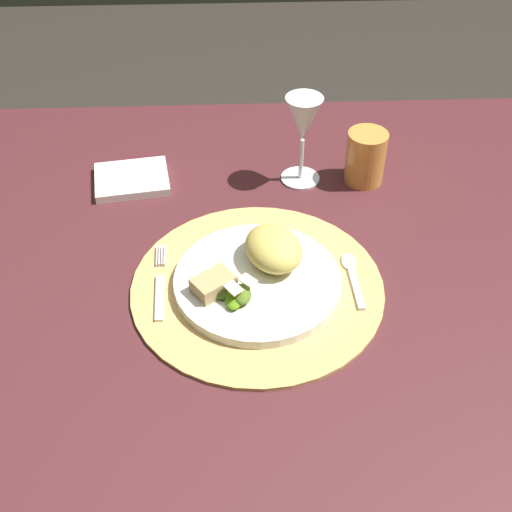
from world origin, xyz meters
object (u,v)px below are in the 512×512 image
at_px(dining_table, 300,317).
at_px(spoon, 351,271).
at_px(dinner_plate, 257,281).
at_px(napkin, 132,179).
at_px(wine_glass, 303,123).
at_px(fork, 160,285).
at_px(amber_tumbler, 366,157).

bearing_deg(dining_table, spoon, -35.39).
xyz_separation_m(dinner_plate, spoon, (0.15, 0.02, -0.01)).
relative_size(napkin, wine_glass, 0.79).
relative_size(fork, napkin, 1.23).
relative_size(dinner_plate, napkin, 1.92).
bearing_deg(dinner_plate, spoon, 8.50).
bearing_deg(wine_glass, napkin, 179.69).
height_order(spoon, napkin, napkin).
height_order(spoon, wine_glass, wine_glass).
height_order(wine_glass, amber_tumbler, wine_glass).
distance_m(dining_table, wine_glass, 0.33).
bearing_deg(dining_table, napkin, 144.43).
distance_m(spoon, napkin, 0.44).
bearing_deg(amber_tumbler, fork, -142.62).
bearing_deg(dinner_plate, fork, 178.79).
bearing_deg(dinner_plate, amber_tumbler, 52.99).
xyz_separation_m(dining_table, dinner_plate, (-0.08, -0.07, 0.16)).
relative_size(spoon, amber_tumbler, 1.26).
relative_size(fork, spoon, 1.31).
height_order(dinner_plate, napkin, dinner_plate).
bearing_deg(spoon, fork, -176.35).
relative_size(dining_table, fork, 9.25).
bearing_deg(fork, dinner_plate, -1.21).
relative_size(dinner_plate, fork, 1.57).
distance_m(dinner_plate, spoon, 0.15).
height_order(napkin, wine_glass, wine_glass).
xyz_separation_m(dinner_plate, fork, (-0.15, 0.00, -0.01)).
height_order(dinner_plate, fork, dinner_plate).
distance_m(dinner_plate, fork, 0.15).
height_order(spoon, amber_tumbler, amber_tumbler).
relative_size(dinner_plate, amber_tumbler, 2.59).
height_order(dining_table, spoon, spoon).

